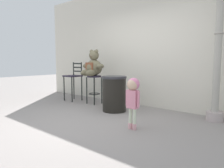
% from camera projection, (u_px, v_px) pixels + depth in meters
% --- Properties ---
extents(ground_plane, '(24.00, 24.00, 0.00)m').
position_uv_depth(ground_plane, '(80.00, 122.00, 4.07)').
color(ground_plane, gray).
extents(building_wall, '(7.38, 0.30, 3.08)m').
position_uv_depth(building_wall, '(144.00, 45.00, 5.55)').
color(building_wall, beige).
rests_on(building_wall, ground_plane).
extents(bar_stool_with_teddy, '(0.37, 0.37, 0.75)m').
position_uv_depth(bar_stool_with_teddy, '(94.00, 84.00, 5.75)').
color(bar_stool_with_teddy, '#221C2E').
rests_on(bar_stool_with_teddy, ground_plane).
extents(teddy_bear, '(0.65, 0.59, 0.68)m').
position_uv_depth(teddy_bear, '(93.00, 66.00, 5.67)').
color(teddy_bear, '#69624A').
rests_on(teddy_bear, bar_stool_with_teddy).
extents(child_walking, '(0.27, 0.22, 0.86)m').
position_uv_depth(child_walking, '(133.00, 92.00, 3.58)').
color(child_walking, '#DCA1A7').
rests_on(child_walking, ground_plane).
extents(trash_bin, '(0.56, 0.56, 0.80)m').
position_uv_depth(trash_bin, '(114.00, 94.00, 4.90)').
color(trash_bin, black).
rests_on(trash_bin, ground_plane).
extents(lamppost, '(0.31, 0.31, 2.84)m').
position_uv_depth(lamppost, '(217.00, 62.00, 4.02)').
color(lamppost, '#B3A4A2').
rests_on(lamppost, ground_plane).
extents(bar_chair_empty, '(0.42, 0.42, 1.09)m').
position_uv_depth(bar_chair_empty, '(74.00, 78.00, 6.20)').
color(bar_chair_empty, '#221C2E').
rests_on(bar_chair_empty, ground_plane).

